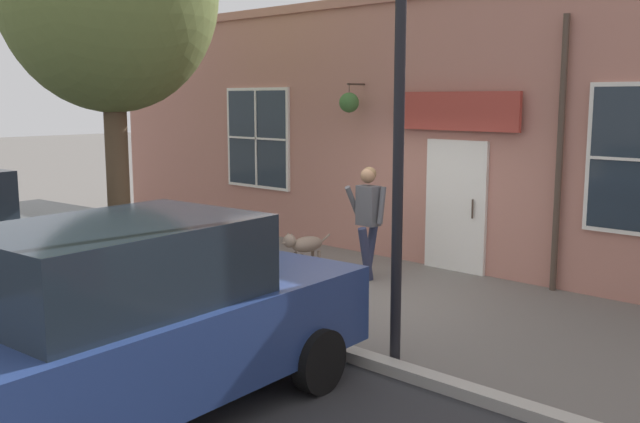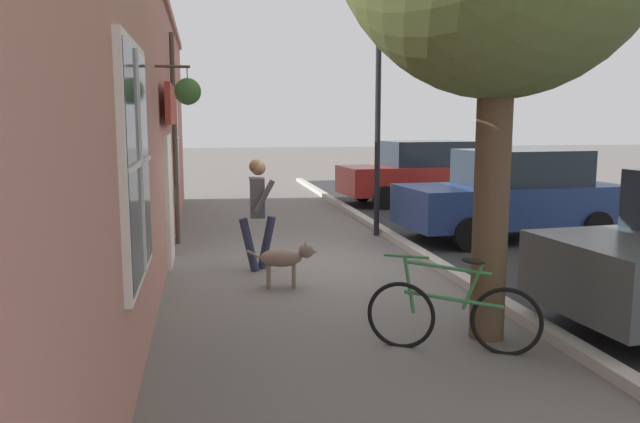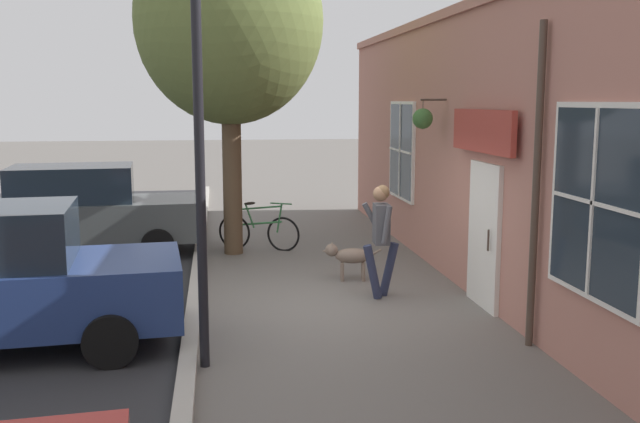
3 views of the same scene
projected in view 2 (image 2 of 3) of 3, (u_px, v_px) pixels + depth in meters
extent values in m
plane|color=#66605B|center=(307.00, 264.00, 10.12)|extent=(90.00, 90.00, 0.00)
cube|color=#B2ADA3|center=(424.00, 256.00, 10.48)|extent=(0.20, 28.00, 0.12)
cube|color=#B27566|center=(152.00, 130.00, 9.39)|extent=(0.30, 18.00, 4.32)
cube|color=white|center=(168.00, 200.00, 10.00)|extent=(0.10, 1.10, 2.10)
cube|color=#232D38|center=(170.00, 203.00, 10.02)|extent=(0.03, 0.90, 1.90)
cylinder|color=#47382D|center=(175.00, 197.00, 10.36)|extent=(0.03, 0.03, 0.30)
cube|color=#AD3D33|center=(171.00, 105.00, 9.81)|extent=(0.08, 2.20, 0.60)
cylinder|color=#47382D|center=(175.00, 140.00, 11.54)|extent=(0.09, 0.09, 3.89)
cylinder|color=#47382D|center=(172.00, 66.00, 7.89)|extent=(0.44, 0.04, 0.04)
cylinder|color=#47382D|center=(187.00, 81.00, 7.95)|extent=(0.01, 0.01, 0.34)
cone|color=#2D2823|center=(188.00, 99.00, 7.98)|extent=(0.32, 0.32, 0.18)
sphere|color=#3D6B33|center=(188.00, 91.00, 7.97)|extent=(0.34, 0.34, 0.34)
cube|color=white|center=(134.00, 163.00, 5.29)|extent=(0.08, 1.82, 2.02)
cube|color=#232D38|center=(138.00, 163.00, 5.29)|extent=(0.03, 1.70, 1.90)
cube|color=white|center=(141.00, 163.00, 5.30)|extent=(0.04, 0.04, 1.90)
cube|color=white|center=(141.00, 163.00, 5.30)|extent=(0.04, 1.70, 0.04)
cube|color=white|center=(175.00, 138.00, 12.78)|extent=(0.08, 1.82, 2.02)
cube|color=#232D38|center=(176.00, 138.00, 12.78)|extent=(0.03, 1.70, 1.90)
cube|color=white|center=(177.00, 138.00, 12.78)|extent=(0.04, 0.04, 1.90)
cube|color=white|center=(177.00, 138.00, 12.78)|extent=(0.04, 1.70, 0.04)
cylinder|color=#282D47|center=(267.00, 242.00, 9.78)|extent=(0.31, 0.15, 0.84)
cylinder|color=#282D47|center=(249.00, 245.00, 9.59)|extent=(0.31, 0.15, 0.84)
cube|color=#4C4C51|center=(257.00, 198.00, 9.58)|extent=(0.24, 0.35, 0.61)
sphere|color=#936B4C|center=(258.00, 168.00, 9.51)|extent=(0.23, 0.23, 0.23)
sphere|color=brown|center=(256.00, 166.00, 9.51)|extent=(0.22, 0.22, 0.22)
cylinder|color=#4C4C51|center=(254.00, 194.00, 9.80)|extent=(0.17, 0.09, 0.57)
cylinder|color=#4C4C51|center=(264.00, 196.00, 9.36)|extent=(0.33, 0.10, 0.52)
ellipsoid|color=#7F6B5B|center=(281.00, 258.00, 8.67)|extent=(0.62, 0.36, 0.25)
cylinder|color=#7F6B5B|center=(294.00, 275.00, 8.80)|extent=(0.06, 0.06, 0.30)
cylinder|color=#7F6B5B|center=(294.00, 278.00, 8.63)|extent=(0.06, 0.06, 0.30)
cylinder|color=#7F6B5B|center=(269.00, 275.00, 8.78)|extent=(0.06, 0.06, 0.30)
cylinder|color=#7F6B5B|center=(268.00, 278.00, 8.62)|extent=(0.06, 0.06, 0.30)
sphere|color=#7F6B5B|center=(306.00, 250.00, 8.67)|extent=(0.21, 0.21, 0.21)
cone|color=#7F6B5B|center=(314.00, 252.00, 8.68)|extent=(0.11, 0.10, 0.09)
cone|color=#7F6B5B|center=(305.00, 243.00, 8.71)|extent=(0.06, 0.06, 0.07)
cone|color=#7F6B5B|center=(306.00, 244.00, 8.61)|extent=(0.06, 0.06, 0.07)
cylinder|color=#7F6B5B|center=(254.00, 254.00, 8.64)|extent=(0.21, 0.06, 0.14)
cylinder|color=brown|center=(492.00, 188.00, 6.48)|extent=(0.37, 0.37, 3.22)
torus|color=black|center=(401.00, 315.00, 6.38)|extent=(0.64, 0.38, 0.70)
torus|color=black|center=(506.00, 322.00, 6.17)|extent=(0.64, 0.38, 0.70)
cylinder|color=#33723F|center=(453.00, 299.00, 6.25)|extent=(0.93, 0.41, 0.15)
cylinder|color=#33723F|center=(472.00, 287.00, 6.19)|extent=(0.20, 0.11, 0.48)
cylinder|color=#33723F|center=(449.00, 268.00, 6.21)|extent=(0.78, 0.35, 0.13)
cylinder|color=#33723F|center=(409.00, 285.00, 6.32)|extent=(0.14, 0.08, 0.58)
cylinder|color=#33723F|center=(406.00, 256.00, 6.28)|extent=(0.42, 0.24, 0.03)
ellipsoid|color=black|center=(473.00, 261.00, 6.15)|extent=(0.26, 0.19, 0.09)
cylinder|color=black|center=(577.00, 289.00, 7.45)|extent=(0.63, 0.23, 0.62)
cube|color=navy|center=(509.00, 204.00, 12.17)|extent=(4.44, 2.13, 0.76)
cube|color=#1E2833|center=(521.00, 167.00, 12.13)|extent=(2.36, 1.74, 0.68)
cylinder|color=black|center=(470.00, 234.00, 11.04)|extent=(0.63, 0.23, 0.62)
cylinder|color=black|center=(427.00, 219.00, 12.71)|extent=(0.63, 0.23, 0.62)
cylinder|color=black|center=(597.00, 228.00, 11.74)|extent=(0.63, 0.23, 0.62)
cylinder|color=black|center=(540.00, 214.00, 13.42)|extent=(0.63, 0.23, 0.62)
cube|color=maroon|center=(418.00, 179.00, 17.42)|extent=(4.44, 2.13, 0.76)
cube|color=#1E2833|center=(425.00, 153.00, 17.37)|extent=(2.36, 1.74, 0.68)
cylinder|color=black|center=(384.00, 198.00, 16.28)|extent=(0.63, 0.23, 0.62)
cylinder|color=black|center=(362.00, 191.00, 17.96)|extent=(0.63, 0.23, 0.62)
cylinder|color=black|center=(476.00, 195.00, 16.99)|extent=(0.63, 0.23, 0.62)
cylinder|color=black|center=(446.00, 188.00, 18.67)|extent=(0.63, 0.23, 0.62)
cylinder|color=black|center=(378.00, 113.00, 12.31)|extent=(0.11, 0.11, 4.92)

